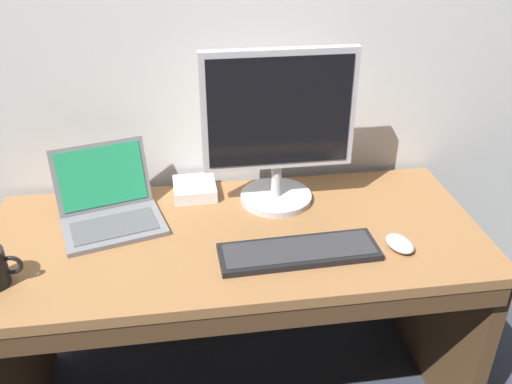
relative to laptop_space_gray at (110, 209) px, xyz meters
name	(u,v)px	position (x,y,z in m)	size (l,w,h in m)	color
desk	(237,289)	(0.39, -0.13, -0.26)	(1.53, 0.67, 0.74)	olive
laptop_space_gray	(110,209)	(0.00, 0.00, 0.00)	(0.36, 0.35, 0.22)	slate
external_monitor	(278,127)	(0.55, 0.04, 0.23)	(0.48, 0.24, 0.52)	#B7B7BC
wired_keyboard	(299,252)	(0.56, -0.26, -0.04)	(0.47, 0.16, 0.02)	black
computer_mouse	(400,244)	(0.86, -0.27, -0.03)	(0.07, 0.10, 0.03)	#B7B7BC
external_drive_box	(195,189)	(0.27, 0.14, -0.02)	(0.14, 0.15, 0.04)	silver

